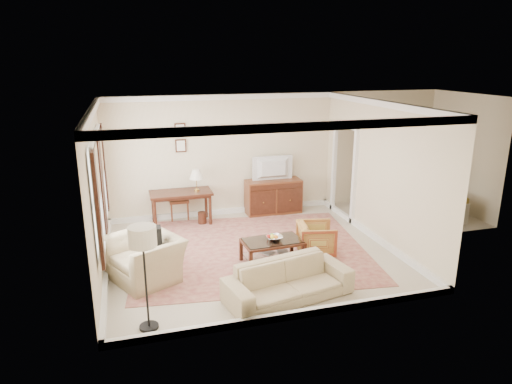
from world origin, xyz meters
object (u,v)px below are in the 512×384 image
writing_desk (181,196)px  coffee_table (272,245)px  tv (274,161)px  sofa (288,275)px  sideboard (273,196)px  club_armchair (145,251)px  striped_armchair (316,237)px

writing_desk → coffee_table: (1.35, -2.62, -0.30)m
tv → writing_desk: bearing=3.5°
sofa → coffee_table: bearing=71.6°
sideboard → coffee_table: 2.92m
sideboard → sofa: bearing=-104.8°
tv → sofa: size_ratio=0.47×
club_armchair → sideboard: bearing=103.8°
tv → coffee_table: bearing=71.4°
writing_desk → tv: (2.28, 0.14, 0.66)m
coffee_table → writing_desk: bearing=117.3°
sideboard → striped_armchair: 2.62m
coffee_table → striped_armchair: size_ratio=1.61×
tv → club_armchair: size_ratio=0.81×
sideboard → coffee_table: sideboard is taller
writing_desk → striped_armchair: size_ratio=1.99×
writing_desk → coffee_table: bearing=-62.7°
sofa → striped_armchair: bearing=41.2°
sideboard → sofa: sideboard is taller
striped_armchair → club_armchair: 3.25m
writing_desk → sofa: 4.10m
sideboard → writing_desk: bearing=-176.0°
writing_desk → club_armchair: club_armchair is taller
writing_desk → sideboard: bearing=4.0°
sideboard → coffee_table: bearing=-108.4°
writing_desk → club_armchair: size_ratio=1.19×
tv → coffee_table: 3.06m
tv → club_armchair: (-3.22, -2.75, -0.80)m
coffee_table → sofa: bearing=-96.8°
striped_armchair → club_armchair: bearing=105.1°
striped_armchair → sofa: sofa is taller
sofa → writing_desk: bearing=95.4°
sofa → sideboard: bearing=63.5°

